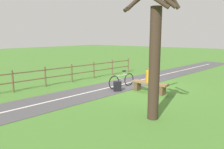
# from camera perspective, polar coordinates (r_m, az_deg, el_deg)

# --- Properties ---
(ground_plane) EXTENTS (80.00, 80.00, 0.00)m
(ground_plane) POSITION_cam_1_polar(r_m,az_deg,el_deg) (10.87, 6.08, -3.30)
(ground_plane) COLOR #477A2D
(paved_path) EXTENTS (6.05, 36.02, 0.02)m
(paved_path) POSITION_cam_1_polar(r_m,az_deg,el_deg) (8.82, -15.25, -6.71)
(paved_path) COLOR #4C494C
(paved_path) RESTS_ON ground_plane
(path_centre_line) EXTENTS (3.57, 31.82, 0.00)m
(path_centre_line) POSITION_cam_1_polar(r_m,az_deg,el_deg) (8.82, -15.25, -6.64)
(path_centre_line) COLOR silver
(path_centre_line) RESTS_ON paved_path
(bench) EXTENTS (1.73, 0.47, 0.48)m
(bench) POSITION_cam_1_polar(r_m,az_deg,el_deg) (9.85, 9.90, -2.84)
(bench) COLOR brown
(bench) RESTS_ON ground_plane
(person_seated) EXTENTS (0.39, 0.39, 0.69)m
(person_seated) POSITION_cam_1_polar(r_m,az_deg,el_deg) (9.76, 10.02, -0.36)
(person_seated) COLOR orange
(person_seated) RESTS_ON bench
(bicycle) EXTENTS (0.31, 1.69, 0.83)m
(bicycle) POSITION_cam_1_polar(r_m,az_deg,el_deg) (10.67, 2.58, -1.59)
(bicycle) COLOR black
(bicycle) RESTS_ON ground_plane
(backpack) EXTENTS (0.39, 0.40, 0.46)m
(backpack) POSITION_cam_1_polar(r_m,az_deg,el_deg) (9.93, 1.42, -3.17)
(backpack) COLOR black
(backpack) RESTS_ON ground_plane
(fence_roadside) EXTENTS (1.44, 11.05, 1.01)m
(fence_roadside) POSITION_cam_1_polar(r_m,az_deg,el_deg) (11.65, -13.79, 0.35)
(fence_roadside) COLOR brown
(fence_roadside) RESTS_ON ground_plane
(tree_far_right) EXTENTS (1.61, 1.60, 4.43)m
(tree_far_right) POSITION_cam_1_polar(r_m,az_deg,el_deg) (6.43, 10.91, 5.93)
(tree_far_right) COLOR #38281E
(tree_far_right) RESTS_ON ground_plane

